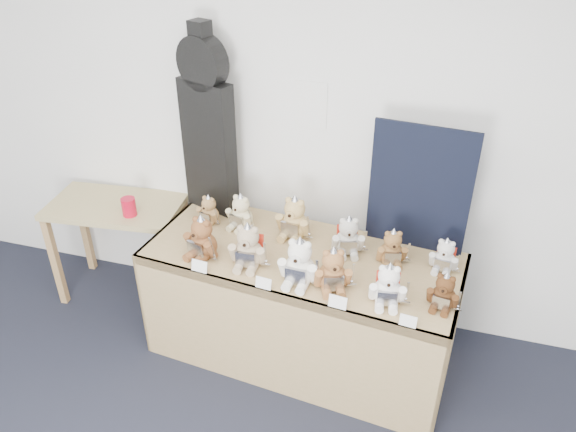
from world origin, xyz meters
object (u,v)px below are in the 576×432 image
(display_table, at_px, (297,284))
(teddy_back_right, at_px, (392,249))
(guitar_case, at_px, (207,124))
(teddy_front_centre, at_px, (299,264))
(teddy_front_right, at_px, (333,271))
(teddy_back_far_left, at_px, (209,211))
(teddy_front_end, at_px, (444,293))
(teddy_front_left, at_px, (248,248))
(teddy_back_end, at_px, (444,257))
(teddy_back_left, at_px, (241,213))
(teddy_back_centre_left, at_px, (294,219))
(side_table, at_px, (117,219))
(red_cup, at_px, (129,207))
(teddy_front_far_right, at_px, (388,287))
(teddy_back_centre_right, at_px, (348,237))
(teddy_front_far_left, at_px, (202,239))

(display_table, height_order, teddy_back_right, teddy_back_right)
(display_table, relative_size, guitar_case, 1.58)
(teddy_front_centre, bearing_deg, teddy_front_right, 2.93)
(teddy_back_far_left, bearing_deg, guitar_case, 119.91)
(teddy_front_end, bearing_deg, teddy_front_right, -169.20)
(display_table, height_order, teddy_front_left, teddy_front_left)
(teddy_back_end, bearing_deg, teddy_front_left, -156.56)
(guitar_case, bearing_deg, teddy_back_left, -14.99)
(teddy_back_centre_left, bearing_deg, display_table, -60.60)
(teddy_back_left, bearing_deg, teddy_back_right, 7.24)
(side_table, relative_size, teddy_back_right, 3.94)
(side_table, bearing_deg, teddy_front_end, -18.09)
(red_cup, height_order, teddy_front_far_right, teddy_front_far_right)
(guitar_case, xyz_separation_m, teddy_front_centre, (0.79, -0.64, -0.49))
(display_table, relative_size, teddy_front_end, 8.37)
(teddy_back_centre_right, xyz_separation_m, teddy_back_end, (0.57, -0.02, -0.02))
(guitar_case, distance_m, teddy_back_left, 0.61)
(teddy_front_end, xyz_separation_m, teddy_back_end, (-0.01, 0.34, -0.00))
(teddy_front_right, relative_size, teddy_back_right, 1.17)
(side_table, distance_m, teddy_front_left, 1.27)
(teddy_front_far_left, relative_size, teddy_back_centre_left, 0.97)
(guitar_case, height_order, teddy_back_end, guitar_case)
(red_cup, xyz_separation_m, teddy_back_centre_right, (1.51, -0.04, 0.06))
(teddy_front_right, bearing_deg, teddy_front_end, -18.66)
(teddy_front_centre, relative_size, teddy_back_centre_right, 1.16)
(teddy_front_centre, relative_size, teddy_back_far_left, 1.44)
(side_table, bearing_deg, teddy_back_end, -9.81)
(display_table, bearing_deg, teddy_front_far_left, -164.20)
(teddy_front_far_left, bearing_deg, teddy_front_centre, 11.91)
(teddy_front_far_left, height_order, teddy_back_far_left, teddy_front_far_left)
(display_table, bearing_deg, teddy_back_end, 17.23)
(red_cup, height_order, teddy_front_centre, teddy_front_centre)
(teddy_front_right, height_order, teddy_back_end, teddy_front_right)
(teddy_front_right, relative_size, teddy_front_end, 1.22)
(display_table, relative_size, teddy_back_centre_right, 7.24)
(teddy_front_far_left, bearing_deg, teddy_back_far_left, 126.51)
(red_cup, bearing_deg, teddy_back_centre_left, 2.03)
(red_cup, bearing_deg, teddy_front_left, -18.58)
(teddy_back_centre_right, distance_m, teddy_back_end, 0.57)
(teddy_back_centre_right, bearing_deg, teddy_back_left, 157.74)
(display_table, distance_m, teddy_front_right, 0.42)
(teddy_front_centre, xyz_separation_m, teddy_back_left, (-0.52, 0.45, -0.02))
(teddy_back_right, bearing_deg, side_table, 159.60)
(teddy_front_far_left, distance_m, teddy_front_right, 0.82)
(side_table, distance_m, red_cup, 0.28)
(teddy_front_centre, xyz_separation_m, teddy_back_end, (0.77, 0.35, -0.03))
(teddy_front_far_left, height_order, teddy_front_left, teddy_front_left)
(teddy_back_right, bearing_deg, teddy_front_end, -61.27)
(teddy_front_right, distance_m, teddy_back_centre_right, 0.36)
(guitar_case, xyz_separation_m, teddy_back_left, (0.27, -0.19, -0.51))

